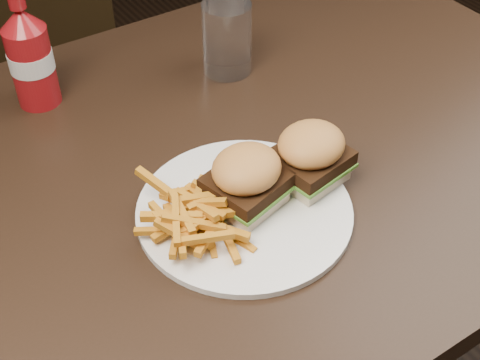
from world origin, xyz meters
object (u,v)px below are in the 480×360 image
chair_far (45,87)px  ketchup_bottle (33,68)px  dining_table (228,162)px  tumbler (227,40)px  plate (244,211)px

chair_far → ketchup_bottle: (-0.14, -0.51, 0.38)m
dining_table → tumbler: (0.11, 0.18, 0.08)m
dining_table → chair_far: size_ratio=2.96×
tumbler → ketchup_bottle: bearing=163.8°
ketchup_bottle → chair_far: bearing=74.8°
plate → ketchup_bottle: bearing=108.6°
dining_table → plate: plate is taller
plate → tumbler: bearing=61.2°
chair_far → plate: 0.95m
ketchup_bottle → plate: bearing=-71.4°
dining_table → chair_far: 0.83m
plate → ketchup_bottle: size_ratio=2.12×
chair_far → ketchup_bottle: 0.65m
chair_far → plate: bearing=112.5°
tumbler → dining_table: bearing=-122.2°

